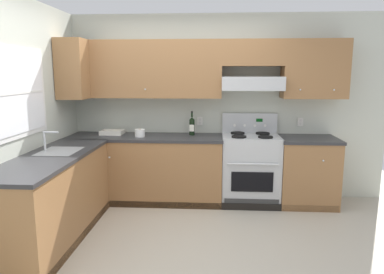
# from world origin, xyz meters

# --- Properties ---
(ground_plane) EXTENTS (7.04, 7.04, 0.00)m
(ground_plane) POSITION_xyz_m (0.00, 0.00, 0.00)
(ground_plane) COLOR #B2AA99
(wall_back) EXTENTS (4.68, 0.57, 2.55)m
(wall_back) POSITION_xyz_m (0.40, 1.53, 1.48)
(wall_back) COLOR beige
(wall_back) RESTS_ON ground_plane
(wall_left) EXTENTS (0.47, 4.00, 2.55)m
(wall_left) POSITION_xyz_m (-1.59, 0.23, 1.34)
(wall_left) COLOR beige
(wall_left) RESTS_ON ground_plane
(counter_back_run) EXTENTS (3.60, 0.65, 0.91)m
(counter_back_run) POSITION_xyz_m (0.08, 1.24, 0.45)
(counter_back_run) COLOR olive
(counter_back_run) RESTS_ON ground_plane
(counter_left_run) EXTENTS (0.63, 1.91, 1.13)m
(counter_left_run) POSITION_xyz_m (-1.24, -0.00, 0.46)
(counter_left_run) COLOR olive
(counter_left_run) RESTS_ON ground_plane
(stove) EXTENTS (0.76, 0.62, 1.20)m
(stove) POSITION_xyz_m (0.93, 1.25, 0.48)
(stove) COLOR #B7BABC
(stove) RESTS_ON ground_plane
(wine_bottle) EXTENTS (0.07, 0.08, 0.33)m
(wine_bottle) POSITION_xyz_m (0.13, 1.36, 1.04)
(wine_bottle) COLOR black
(wine_bottle) RESTS_ON counter_back_run
(bowl) EXTENTS (0.30, 0.24, 0.06)m
(bowl) POSITION_xyz_m (-0.98, 1.35, 0.93)
(bowl) COLOR white
(bowl) RESTS_ON counter_back_run
(paper_towel_roll) EXTENTS (0.13, 0.13, 0.10)m
(paper_towel_roll) POSITION_xyz_m (-0.56, 1.19, 0.96)
(paper_towel_roll) COLOR white
(paper_towel_roll) RESTS_ON counter_back_run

